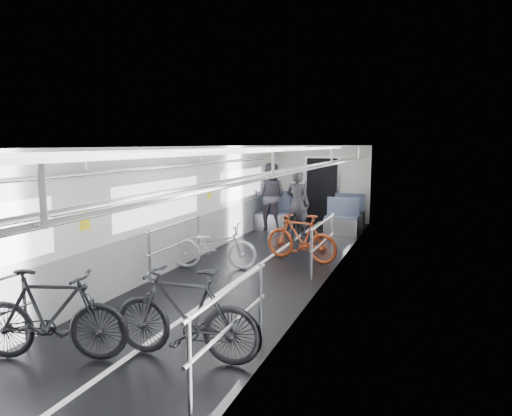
{
  "coord_description": "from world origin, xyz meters",
  "views": [
    {
      "loc": [
        3.16,
        -7.19,
        2.46
      ],
      "look_at": [
        0.0,
        1.11,
        1.2
      ],
      "focal_mm": 32.0,
      "sensor_mm": 36.0,
      "label": 1
    }
  ],
  "objects": [
    {
      "name": "car_shell",
      "position": [
        0.0,
        1.78,
        1.13
      ],
      "size": [
        3.02,
        14.01,
        2.41
      ],
      "color": "black",
      "rests_on": "ground"
    },
    {
      "name": "bike_left_mid",
      "position": [
        -0.77,
        -3.4,
        0.53
      ],
      "size": [
        1.84,
        1.03,
        1.06
      ],
      "primitive_type": "imported",
      "rotation": [
        0.0,
        0.0,
        1.89
      ],
      "color": "black",
      "rests_on": "floor"
    },
    {
      "name": "bike_left_far",
      "position": [
        -0.75,
        0.74,
        0.45
      ],
      "size": [
        1.79,
        0.97,
        0.89
      ],
      "primitive_type": "imported",
      "rotation": [
        0.0,
        0.0,
        1.8
      ],
      "color": "#A4A3A8",
      "rests_on": "floor"
    },
    {
      "name": "bike_right_near",
      "position": [
        0.66,
        -2.85,
        0.54
      ],
      "size": [
        1.83,
        0.64,
        1.08
      ],
      "primitive_type": "imported",
      "rotation": [
        0.0,
        0.0,
        -1.5
      ],
      "color": "black",
      "rests_on": "floor"
    },
    {
      "name": "bike_right_far",
      "position": [
        0.71,
        1.92,
        0.5
      ],
      "size": [
        1.73,
        0.86,
        1.0
      ],
      "primitive_type": "imported",
      "rotation": [
        0.0,
        0.0,
        -1.82
      ],
      "color": "maroon",
      "rests_on": "floor"
    },
    {
      "name": "bike_aisle",
      "position": [
        0.06,
        4.08,
        0.4
      ],
      "size": [
        0.55,
        1.53,
        0.8
      ],
      "primitive_type": "imported",
      "rotation": [
        0.0,
        0.0,
        0.01
      ],
      "color": "black",
      "rests_on": "floor"
    },
    {
      "name": "person_standing",
      "position": [
        -0.01,
        4.18,
        0.9
      ],
      "size": [
        0.73,
        0.56,
        1.79
      ],
      "primitive_type": "imported",
      "rotation": [
        0.0,
        0.0,
        2.92
      ],
      "color": "black",
      "rests_on": "floor"
    },
    {
      "name": "person_seated",
      "position": [
        -1.04,
        4.96,
        0.96
      ],
      "size": [
        0.99,
        0.8,
        1.92
      ],
      "primitive_type": "imported",
      "rotation": [
        0.0,
        0.0,
        3.22
      ],
      "color": "#36313A",
      "rests_on": "floor"
    }
  ]
}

